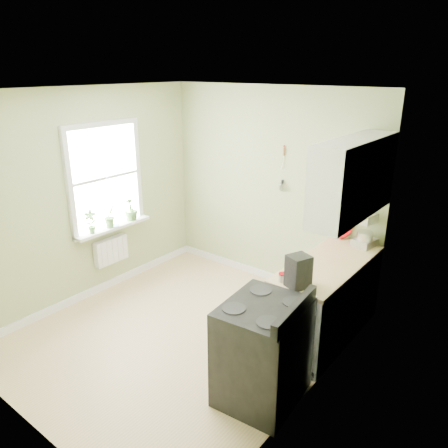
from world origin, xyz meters
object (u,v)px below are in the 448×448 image
Objects in this scene: stove at (263,351)px; kettle at (338,231)px; stand_mixer at (368,230)px; coffee_maker at (298,272)px.

stove is 2.07m from kettle.
coffee_maker is at bearing -95.14° from stand_mixer.
stand_mixer is 1.45m from coffee_maker.
stove is at bearing -83.45° from kettle.
stand_mixer reaches higher than coffee_maker.
stove is 2.49× the size of stand_mixer.
coffee_maker is at bearing 89.49° from stove.
kettle is at bearing 96.55° from stove.
kettle is at bearing 99.33° from coffee_maker.
kettle is (-0.23, 1.99, 0.51)m from stove.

